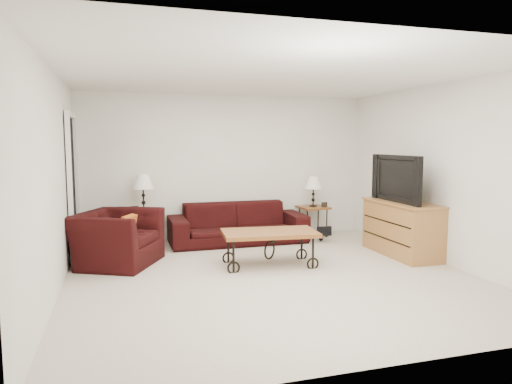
# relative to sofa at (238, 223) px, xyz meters

# --- Properties ---
(ground) EXTENTS (5.00, 5.00, 0.00)m
(ground) POSITION_rel_sofa_xyz_m (-0.07, -2.02, -0.33)
(ground) COLOR beige
(ground) RESTS_ON ground
(wall_back) EXTENTS (5.00, 0.02, 2.50)m
(wall_back) POSITION_rel_sofa_xyz_m (-0.07, 0.48, 0.92)
(wall_back) COLOR white
(wall_back) RESTS_ON ground
(wall_front) EXTENTS (5.00, 0.02, 2.50)m
(wall_front) POSITION_rel_sofa_xyz_m (-0.07, -4.52, 0.92)
(wall_front) COLOR white
(wall_front) RESTS_ON ground
(wall_left) EXTENTS (0.02, 5.00, 2.50)m
(wall_left) POSITION_rel_sofa_xyz_m (-2.57, -2.02, 0.92)
(wall_left) COLOR white
(wall_left) RESTS_ON ground
(wall_right) EXTENTS (0.02, 5.00, 2.50)m
(wall_right) POSITION_rel_sofa_xyz_m (2.43, -2.02, 0.92)
(wall_right) COLOR white
(wall_right) RESTS_ON ground
(ceiling) EXTENTS (5.00, 5.00, 0.00)m
(ceiling) POSITION_rel_sofa_xyz_m (-0.07, -2.02, 2.17)
(ceiling) COLOR white
(ceiling) RESTS_ON wall_back
(doorway) EXTENTS (0.08, 0.94, 2.04)m
(doorway) POSITION_rel_sofa_xyz_m (-2.54, -0.37, 0.69)
(doorway) COLOR black
(doorway) RESTS_ON ground
(sofa) EXTENTS (2.28, 0.89, 0.66)m
(sofa) POSITION_rel_sofa_xyz_m (0.00, 0.00, 0.00)
(sofa) COLOR black
(sofa) RESTS_ON ground
(side_table_left) EXTENTS (0.58, 0.58, 0.59)m
(side_table_left) POSITION_rel_sofa_xyz_m (-1.52, 0.18, -0.04)
(side_table_left) COLOR brown
(side_table_left) RESTS_ON ground
(side_table_right) EXTENTS (0.53, 0.53, 0.54)m
(side_table_right) POSITION_rel_sofa_xyz_m (1.44, 0.18, -0.06)
(side_table_right) COLOR brown
(side_table_right) RESTS_ON ground
(lamp_left) EXTENTS (0.36, 0.36, 0.59)m
(lamp_left) POSITION_rel_sofa_xyz_m (-1.52, 0.18, 0.55)
(lamp_left) COLOR black
(lamp_left) RESTS_ON side_table_left
(lamp_right) EXTENTS (0.33, 0.33, 0.54)m
(lamp_right) POSITION_rel_sofa_xyz_m (1.44, 0.18, 0.47)
(lamp_right) COLOR black
(lamp_right) RESTS_ON side_table_right
(photo_frame_left) EXTENTS (0.12, 0.05, 0.10)m
(photo_frame_left) POSITION_rel_sofa_xyz_m (-1.67, 0.03, 0.30)
(photo_frame_left) COLOR black
(photo_frame_left) RESTS_ON side_table_left
(photo_frame_right) EXTENTS (0.11, 0.03, 0.09)m
(photo_frame_right) POSITION_rel_sofa_xyz_m (1.59, 0.03, 0.25)
(photo_frame_right) COLOR black
(photo_frame_right) RESTS_ON side_table_right
(coffee_table) EXTENTS (1.34, 0.81, 0.48)m
(coffee_table) POSITION_rel_sofa_xyz_m (0.06, -1.52, -0.09)
(coffee_table) COLOR brown
(coffee_table) RESTS_ON ground
(armchair) EXTENTS (1.39, 1.45, 0.73)m
(armchair) POSITION_rel_sofa_xyz_m (-1.95, -0.87, 0.03)
(armchair) COLOR black
(armchair) RESTS_ON ground
(throw_pillow) EXTENTS (0.23, 0.34, 0.33)m
(throw_pillow) POSITION_rel_sofa_xyz_m (-1.80, -0.92, 0.19)
(throw_pillow) COLOR #B04F16
(throw_pillow) RESTS_ON armchair
(tv_stand) EXTENTS (0.56, 1.34, 0.81)m
(tv_stand) POSITION_rel_sofa_xyz_m (2.16, -1.50, 0.07)
(tv_stand) COLOR #A0693B
(tv_stand) RESTS_ON ground
(television) EXTENTS (0.16, 1.20, 0.69)m
(television) POSITION_rel_sofa_xyz_m (2.14, -1.50, 0.82)
(television) COLOR black
(television) RESTS_ON tv_stand
(backpack) EXTENTS (0.44, 0.39, 0.48)m
(backpack) POSITION_rel_sofa_xyz_m (1.39, -0.28, -0.09)
(backpack) COLOR black
(backpack) RESTS_ON ground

